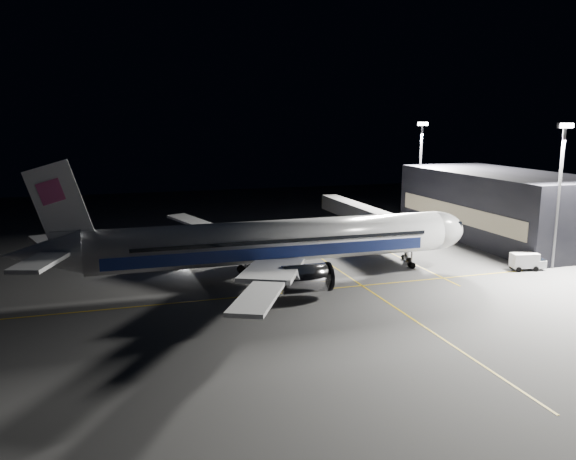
# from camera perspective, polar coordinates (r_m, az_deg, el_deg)

# --- Properties ---
(ground) EXTENTS (200.00, 200.00, 0.00)m
(ground) POSITION_cam_1_polar(r_m,az_deg,el_deg) (75.58, -1.31, -5.06)
(ground) COLOR #4C4C4F
(ground) RESTS_ON ground
(guide_line_main) EXTENTS (0.25, 80.00, 0.01)m
(guide_line_main) POSITION_cam_1_polar(r_m,az_deg,el_deg) (78.78, 5.72, -4.44)
(guide_line_main) COLOR gold
(guide_line_main) RESTS_ON ground
(guide_line_cross) EXTENTS (70.00, 0.25, 0.01)m
(guide_line_cross) POSITION_cam_1_polar(r_m,az_deg,el_deg) (70.07, 0.04, -6.37)
(guide_line_cross) COLOR gold
(guide_line_cross) RESTS_ON ground
(guide_line_side) EXTENTS (0.25, 40.00, 0.01)m
(guide_line_side) POSITION_cam_1_polar(r_m,az_deg,el_deg) (92.53, 10.18, -2.22)
(guide_line_side) COLOR gold
(guide_line_side) RESTS_ON ground
(airliner) EXTENTS (61.48, 54.22, 16.64)m
(airliner) POSITION_cam_1_polar(r_m,az_deg,el_deg) (74.02, -2.13, -1.29)
(airliner) COLOR silver
(airliner) RESTS_ON ground
(terminal) EXTENTS (18.12, 40.00, 12.00)m
(terminal) POSITION_cam_1_polar(r_m,az_deg,el_deg) (107.60, 20.75, 2.35)
(terminal) COLOR black
(terminal) RESTS_ON ground
(jet_bridge) EXTENTS (3.60, 34.40, 6.30)m
(jet_bridge) POSITION_cam_1_polar(r_m,az_deg,el_deg) (98.70, 8.14, 1.39)
(jet_bridge) COLOR #B2B2B7
(jet_bridge) RESTS_ON ground
(floodlight_mast_north) EXTENTS (2.40, 0.68, 20.70)m
(floodlight_mast_north) POSITION_cam_1_polar(r_m,az_deg,el_deg) (118.39, 13.31, 6.61)
(floodlight_mast_north) COLOR #59595E
(floodlight_mast_north) RESTS_ON ground
(floodlight_mast_south) EXTENTS (2.40, 0.67, 20.70)m
(floodlight_mast_south) POSITION_cam_1_polar(r_m,az_deg,el_deg) (87.86, 25.90, 4.33)
(floodlight_mast_south) COLOR #59595E
(floodlight_mast_south) RESTS_ON ground
(service_truck) EXTENTS (5.06, 2.75, 2.45)m
(service_truck) POSITION_cam_1_polar(r_m,az_deg,el_deg) (86.98, 23.14, -2.92)
(service_truck) COLOR white
(service_truck) RESTS_ON ground
(baggage_tug) EXTENTS (3.17, 2.91, 1.86)m
(baggage_tug) POSITION_cam_1_polar(r_m,az_deg,el_deg) (84.18, -9.86, -2.94)
(baggage_tug) COLOR black
(baggage_tug) RESTS_ON ground
(safety_cone_a) EXTENTS (0.39, 0.39, 0.59)m
(safety_cone_a) POSITION_cam_1_polar(r_m,az_deg,el_deg) (80.47, 1.04, -3.84)
(safety_cone_a) COLOR #FF5A0A
(safety_cone_a) RESTS_ON ground
(safety_cone_b) EXTENTS (0.45, 0.45, 0.68)m
(safety_cone_b) POSITION_cam_1_polar(r_m,az_deg,el_deg) (85.99, 0.80, -2.83)
(safety_cone_b) COLOR #FF5A0A
(safety_cone_b) RESTS_ON ground
(safety_cone_c) EXTENTS (0.37, 0.37, 0.56)m
(safety_cone_c) POSITION_cam_1_polar(r_m,az_deg,el_deg) (79.41, -1.56, -4.06)
(safety_cone_c) COLOR #FF5A0A
(safety_cone_c) RESTS_ON ground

